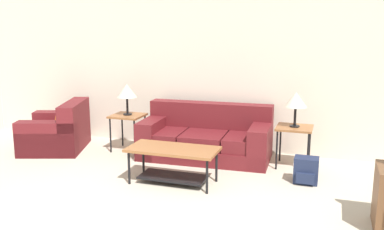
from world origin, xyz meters
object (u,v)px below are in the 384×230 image
(side_table_left, at_px, (128,119))
(backpack, at_px, (306,171))
(couch, at_px, (206,139))
(table_lamp_left, at_px, (127,91))
(coffee_table, at_px, (173,157))
(side_table_right, at_px, (294,131))
(table_lamp_right, at_px, (296,100))
(armchair, at_px, (58,132))

(side_table_left, xyz_separation_m, backpack, (2.89, -0.63, -0.36))
(couch, bearing_deg, table_lamp_left, -178.79)
(backpack, bearing_deg, coffee_table, -161.69)
(couch, height_order, table_lamp_left, table_lamp_left)
(coffee_table, xyz_separation_m, side_table_right, (1.43, 1.18, 0.18))
(table_lamp_right, bearing_deg, table_lamp_left, 180.00)
(coffee_table, relative_size, table_lamp_right, 2.33)
(armchair, xyz_separation_m, table_lamp_right, (3.80, 0.32, 0.70))
(couch, relative_size, coffee_table, 1.72)
(armchair, height_order, side_table_left, armchair)
(armchair, bearing_deg, coffee_table, -19.82)
(armchair, bearing_deg, backpack, -4.41)
(couch, relative_size, table_lamp_right, 4.01)
(coffee_table, xyz_separation_m, table_lamp_right, (1.43, 1.18, 0.64))
(coffee_table, relative_size, backpack, 3.40)
(side_table_left, bearing_deg, table_lamp_right, -0.00)
(coffee_table, bearing_deg, backpack, 18.31)
(couch, xyz_separation_m, coffee_table, (-0.09, -1.21, 0.06))
(table_lamp_right, height_order, backpack, table_lamp_right)
(couch, xyz_separation_m, side_table_left, (-1.33, -0.03, 0.24))
(side_table_left, bearing_deg, side_table_right, 0.00)
(side_table_left, relative_size, table_lamp_left, 1.19)
(backpack, bearing_deg, couch, 157.08)
(side_table_left, distance_m, table_lamp_right, 2.71)
(backpack, bearing_deg, table_lamp_left, 167.68)
(couch, distance_m, armchair, 2.49)
(side_table_right, xyz_separation_m, backpack, (0.23, -0.63, -0.36))
(couch, distance_m, table_lamp_right, 1.50)
(armchair, xyz_separation_m, table_lamp_left, (1.14, 0.32, 0.70))
(side_table_left, distance_m, side_table_right, 2.67)
(armchair, relative_size, side_table_right, 2.19)
(armchair, distance_m, side_table_left, 1.21)
(table_lamp_left, height_order, table_lamp_right, same)
(table_lamp_left, distance_m, backpack, 3.07)
(couch, distance_m, backpack, 1.70)
(side_table_right, bearing_deg, side_table_left, 180.00)
(side_table_left, bearing_deg, table_lamp_left, -90.00)
(side_table_right, distance_m, table_lamp_right, 0.45)
(table_lamp_right, bearing_deg, couch, 178.79)
(table_lamp_left, bearing_deg, coffee_table, -43.50)
(armchair, height_order, table_lamp_right, table_lamp_right)
(side_table_left, relative_size, side_table_right, 1.00)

